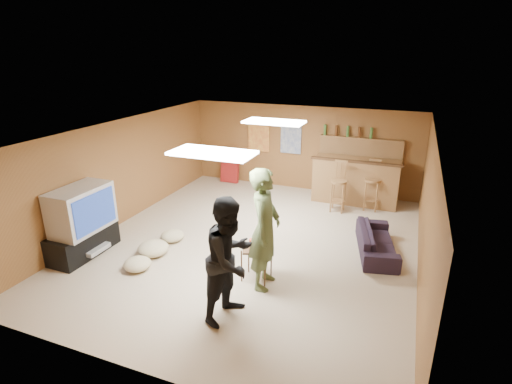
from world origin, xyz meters
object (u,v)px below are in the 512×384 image
(sofa, at_px, (377,241))
(person_olive, at_px, (265,229))
(tv_body, at_px, (81,209))
(bar_counter, at_px, (355,181))
(tray_table, at_px, (256,264))
(person_black, at_px, (230,259))

(sofa, bearing_deg, person_olive, 125.53)
(tv_body, bearing_deg, bar_counter, 47.00)
(bar_counter, distance_m, tray_table, 4.21)
(tv_body, bearing_deg, person_olive, 4.61)
(tray_table, bearing_deg, tv_body, -173.56)
(person_black, relative_size, tray_table, 3.11)
(person_black, bearing_deg, person_olive, 2.80)
(person_olive, bearing_deg, bar_counter, -16.21)
(sofa, bearing_deg, tv_body, 99.65)
(sofa, bearing_deg, person_black, 134.15)
(person_olive, bearing_deg, tv_body, 89.18)
(tv_body, relative_size, bar_counter, 0.55)
(person_black, distance_m, sofa, 3.23)
(sofa, bearing_deg, tray_table, 121.10)
(bar_counter, relative_size, sofa, 1.26)
(person_black, xyz_separation_m, sofa, (1.73, 2.64, -0.66))
(bar_counter, xyz_separation_m, sofa, (0.77, -2.43, -0.32))
(bar_counter, bearing_deg, tray_table, -103.27)
(bar_counter, xyz_separation_m, person_black, (-0.96, -5.08, 0.34))
(sofa, xyz_separation_m, tray_table, (-1.73, -1.66, 0.06))
(tv_body, bearing_deg, sofa, 22.32)
(tv_body, xyz_separation_m, tray_table, (3.19, 0.36, -0.61))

